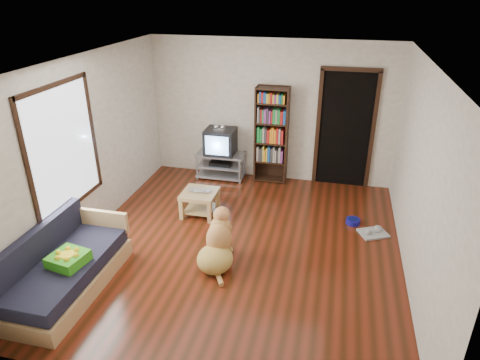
% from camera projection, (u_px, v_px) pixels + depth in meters
% --- Properties ---
extents(ground, '(5.00, 5.00, 0.00)m').
position_uv_depth(ground, '(239.00, 246.00, 6.17)').
color(ground, '#5B1E0F').
rests_on(ground, ground).
extents(ceiling, '(5.00, 5.00, 0.00)m').
position_uv_depth(ceiling, '(239.00, 62.00, 5.07)').
color(ceiling, white).
rests_on(ceiling, ground).
extents(wall_back, '(4.50, 0.00, 4.50)m').
position_uv_depth(wall_back, '(271.00, 112.00, 7.82)').
color(wall_back, silver).
rests_on(wall_back, ground).
extents(wall_front, '(4.50, 0.00, 4.50)m').
position_uv_depth(wall_front, '(167.00, 282.00, 3.41)').
color(wall_front, silver).
rests_on(wall_front, ground).
extents(wall_left, '(0.00, 5.00, 5.00)m').
position_uv_depth(wall_left, '(86.00, 149.00, 6.09)').
color(wall_left, silver).
rests_on(wall_left, ground).
extents(wall_right, '(0.00, 5.00, 5.00)m').
position_uv_depth(wall_right, '(421.00, 180.00, 5.15)').
color(wall_right, silver).
rests_on(wall_right, ground).
extents(green_cushion, '(0.45, 0.45, 0.13)m').
position_uv_depth(green_cushion, '(68.00, 259.00, 5.07)').
color(green_cushion, green).
rests_on(green_cushion, sofa).
extents(laptop, '(0.37, 0.25, 0.03)m').
position_uv_depth(laptop, '(199.00, 192.00, 6.83)').
color(laptop, silver).
rests_on(laptop, coffee_table).
extents(dog_bowl, '(0.22, 0.22, 0.08)m').
position_uv_depth(dog_bowl, '(353.00, 221.00, 6.73)').
color(dog_bowl, navy).
rests_on(dog_bowl, ground).
extents(grey_rag, '(0.50, 0.46, 0.03)m').
position_uv_depth(grey_rag, '(373.00, 233.00, 6.46)').
color(grey_rag, gray).
rests_on(grey_rag, ground).
extents(window, '(0.03, 1.46, 1.70)m').
position_uv_depth(window, '(64.00, 148.00, 5.56)').
color(window, white).
rests_on(window, wall_left).
extents(doorway, '(1.03, 0.05, 2.19)m').
position_uv_depth(doorway, '(345.00, 127.00, 7.60)').
color(doorway, black).
rests_on(doorway, wall_back).
extents(tv_stand, '(0.90, 0.45, 0.50)m').
position_uv_depth(tv_stand, '(221.00, 164.00, 8.22)').
color(tv_stand, '#99999E').
rests_on(tv_stand, ground).
extents(crt_tv, '(0.55, 0.52, 0.58)m').
position_uv_depth(crt_tv, '(221.00, 141.00, 8.04)').
color(crt_tv, black).
rests_on(crt_tv, tv_stand).
extents(bookshelf, '(0.60, 0.30, 1.80)m').
position_uv_depth(bookshelf, '(272.00, 130.00, 7.80)').
color(bookshelf, black).
rests_on(bookshelf, ground).
extents(sofa, '(0.80, 1.80, 0.80)m').
position_uv_depth(sofa, '(65.00, 270.00, 5.23)').
color(sofa, tan).
rests_on(sofa, ground).
extents(coffee_table, '(0.55, 0.55, 0.40)m').
position_uv_depth(coffee_table, '(200.00, 199.00, 6.91)').
color(coffee_table, tan).
rests_on(coffee_table, ground).
extents(dog, '(0.49, 0.93, 0.77)m').
position_uv_depth(dog, '(218.00, 245.00, 5.70)').
color(dog, tan).
rests_on(dog, ground).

